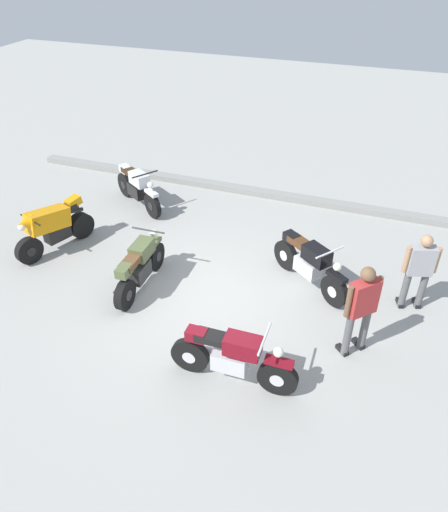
# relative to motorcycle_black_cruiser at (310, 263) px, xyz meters

# --- Properties ---
(ground_plane) EXTENTS (40.00, 40.00, 0.00)m
(ground_plane) POSITION_rel_motorcycle_black_cruiser_xyz_m (-1.75, -1.15, -0.52)
(ground_plane) COLOR #9E9E99
(curb_edge) EXTENTS (14.00, 0.30, 0.15)m
(curb_edge) POSITION_rel_motorcycle_black_cruiser_xyz_m (-1.75, 3.45, -0.45)
(curb_edge) COLOR gray
(curb_edge) RESTS_ON ground
(motorcycle_black_cruiser) EXTENTS (1.74, 1.35, 1.09)m
(motorcycle_black_cruiser) POSITION_rel_motorcycle_black_cruiser_xyz_m (0.00, 0.00, 0.00)
(motorcycle_black_cruiser) COLOR black
(motorcycle_black_cruiser) RESTS_ON ground
(motorcycle_maroon_cruiser) EXTENTS (2.09, 0.70, 1.09)m
(motorcycle_maroon_cruiser) POSITION_rel_motorcycle_black_cruiser_xyz_m (-0.63, -2.89, 0.00)
(motorcycle_maroon_cruiser) COLOR black
(motorcycle_maroon_cruiser) RESTS_ON ground
(motorcycle_olive_vintage) EXTENTS (0.70, 1.95, 1.07)m
(motorcycle_olive_vintage) POSITION_rel_motorcycle_black_cruiser_xyz_m (-3.14, -1.21, -0.03)
(motorcycle_olive_vintage) COLOR black
(motorcycle_olive_vintage) RESTS_ON ground
(motorcycle_silver_cruiser) EXTENTS (1.81, 1.25, 1.09)m
(motorcycle_silver_cruiser) POSITION_rel_motorcycle_black_cruiser_xyz_m (-4.80, 1.82, 0.00)
(motorcycle_silver_cruiser) COLOR black
(motorcycle_silver_cruiser) RESTS_ON ground
(motorcycle_orange_sportbike) EXTENTS (0.92, 1.90, 1.14)m
(motorcycle_orange_sportbike) POSITION_rel_motorcycle_black_cruiser_xyz_m (-5.56, -0.62, 0.07)
(motorcycle_orange_sportbike) COLOR black
(motorcycle_orange_sportbike) RESTS_ON ground
(person_in_gray_shirt) EXTENTS (0.63, 0.42, 1.61)m
(person_in_gray_shirt) POSITION_rel_motorcycle_black_cruiser_xyz_m (1.98, -0.03, 0.39)
(person_in_gray_shirt) COLOR #59595B
(person_in_gray_shirt) RESTS_ON ground
(person_in_red_shirt) EXTENTS (0.56, 0.57, 1.76)m
(person_in_red_shirt) POSITION_rel_motorcycle_black_cruiser_xyz_m (1.11, -1.58, 0.50)
(person_in_red_shirt) COLOR #59595B
(person_in_red_shirt) RESTS_ON ground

